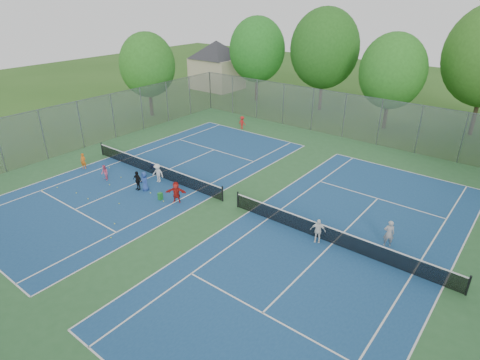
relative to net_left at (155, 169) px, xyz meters
name	(u,v)px	position (x,y,z in m)	size (l,w,h in m)	color
ground	(230,204)	(7.00, 0.00, -0.46)	(120.00, 120.00, 0.00)	#2D581B
court_pad	(230,204)	(7.00, 0.00, -0.45)	(32.00, 32.00, 0.01)	#2E6133
court_left	(155,175)	(0.00, 0.00, -0.44)	(10.97, 23.77, 0.01)	navy
court_right	(332,243)	(14.00, 0.00, -0.44)	(10.97, 23.77, 0.01)	navy
net_left	(155,169)	(0.00, 0.00, 0.00)	(12.87, 0.10, 0.91)	black
net_right	(333,237)	(14.00, 0.00, 0.00)	(12.87, 0.10, 0.91)	black
fence_north	(344,116)	(7.00, 16.00, 1.54)	(32.00, 0.10, 4.00)	gray
fence_west	(81,125)	(-9.00, 0.00, 1.54)	(32.00, 0.10, 4.00)	gray
house	(216,56)	(-15.00, 24.00, 3.76)	(11.03, 11.03, 7.30)	#B7A88C
tree_nw	(257,50)	(-7.00, 22.00, 5.44)	(6.40, 6.40, 9.58)	#443326
tree_nl	(325,49)	(1.00, 23.00, 6.09)	(7.20, 7.20, 10.69)	#443326
tree_nc	(392,71)	(9.00, 21.00, 4.94)	(6.00, 6.00, 8.85)	#443326
tree_side_w	(147,65)	(-12.00, 10.00, 4.79)	(5.60, 5.60, 8.47)	#443326
ball_crate	(154,166)	(-1.09, 0.78, -0.30)	(0.37, 0.37, 0.31)	blue
ball_hopper	(160,196)	(3.14, -2.29, -0.21)	(0.25, 0.25, 0.49)	#23812B
student_a	(83,161)	(-5.09, -2.49, 0.15)	(0.44, 0.29, 1.20)	orange
student_b	(105,173)	(-2.11, -2.72, 0.11)	(0.55, 0.43, 1.13)	#E6597C
student_c	(158,173)	(1.02, -0.60, 0.22)	(0.87, 0.50, 1.35)	silver
student_d	(137,181)	(0.87, -2.24, 0.22)	(0.79, 0.33, 1.34)	black
student_e	(145,181)	(1.33, -2.00, 0.21)	(0.65, 0.42, 1.34)	#274491
student_f	(176,192)	(4.17, -1.86, 0.24)	(1.29, 0.41, 1.40)	red
child_far_baseline	(242,122)	(-1.65, 12.36, 0.16)	(0.79, 0.46, 1.23)	red
instructor	(389,233)	(16.31, 1.59, 0.30)	(0.55, 0.36, 1.52)	#9C9D9F
teen_court_b	(318,231)	(13.24, -0.32, 0.23)	(0.80, 0.33, 1.37)	white
tennis_ball_0	(57,188)	(-3.62, -5.49, -0.42)	(0.07, 0.07, 0.07)	#C8DE33
tennis_ball_1	(163,201)	(3.50, -2.38, -0.42)	(0.07, 0.07, 0.07)	#DDF338
tennis_ball_2	(88,199)	(-0.54, -5.14, -0.42)	(0.07, 0.07, 0.07)	gold
tennis_ball_3	(76,193)	(-1.88, -5.14, -0.42)	(0.07, 0.07, 0.07)	yellow
tennis_ball_4	(150,193)	(1.95, -2.12, -0.42)	(0.07, 0.07, 0.07)	yellow
tennis_ball_5	(111,238)	(4.37, -6.93, -0.42)	(0.07, 0.07, 0.07)	#B6CA2F
tennis_ball_6	(109,168)	(-3.66, -1.31, -0.42)	(0.07, 0.07, 0.07)	#CDD230
tennis_ball_7	(42,191)	(-3.97, -6.35, -0.42)	(0.07, 0.07, 0.07)	#B3C32D
tennis_ball_8	(110,185)	(-1.19, -3.06, -0.42)	(0.07, 0.07, 0.07)	gold
tennis_ball_9	(119,204)	(1.55, -4.30, -0.42)	(0.07, 0.07, 0.07)	#CBEA36
tennis_ball_10	(115,224)	(3.33, -5.94, -0.42)	(0.07, 0.07, 0.07)	yellow
tennis_ball_11	(121,178)	(-1.57, -1.83, -0.42)	(0.07, 0.07, 0.07)	gold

